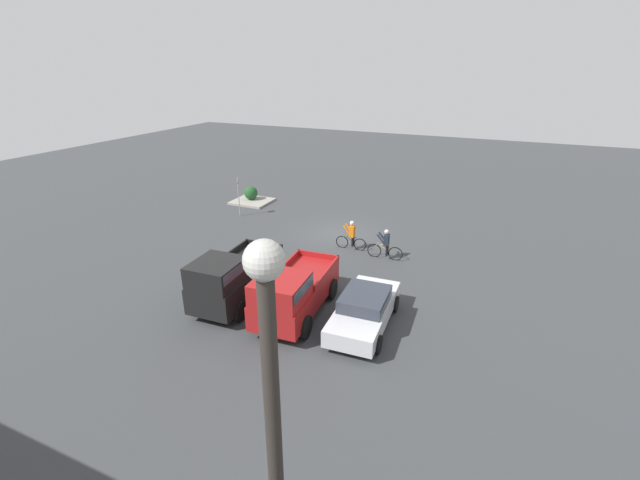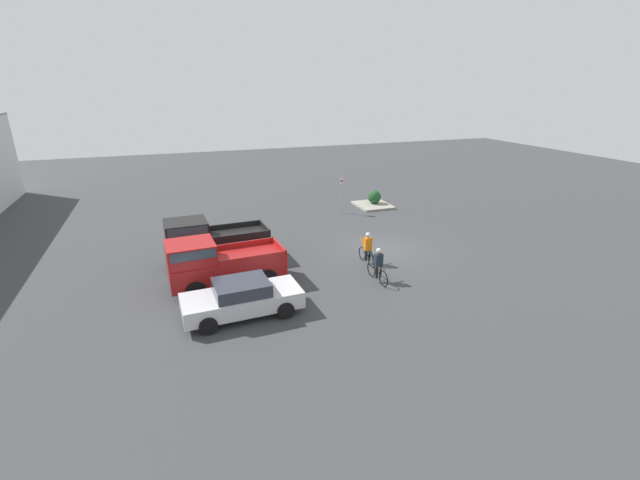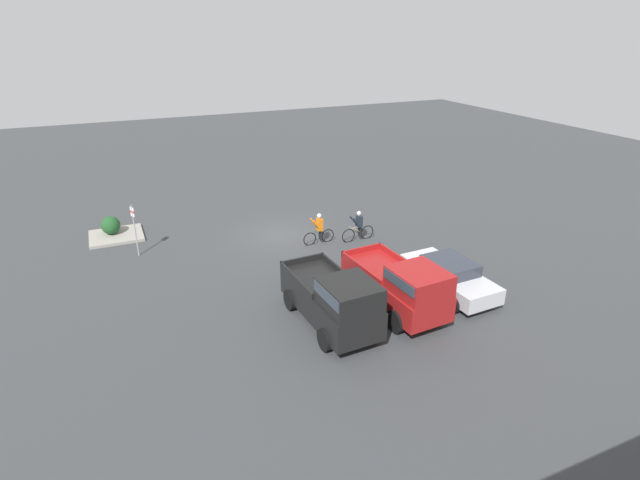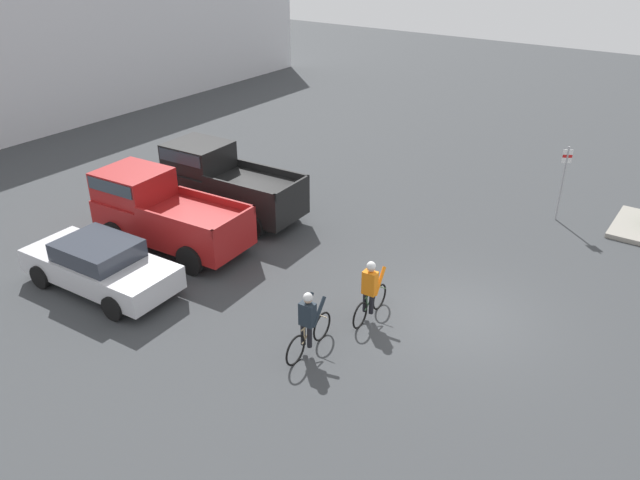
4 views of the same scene
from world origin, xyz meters
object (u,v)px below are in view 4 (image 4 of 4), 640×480
(fire_lane_sign, at_px, (564,177))
(pickup_truck_0, at_px, (161,210))
(cyclist_0, at_px, (370,290))
(sedan_0, at_px, (100,265))
(pickup_truck_1, at_px, (224,181))
(cyclist_1, at_px, (308,323))

(fire_lane_sign, bearing_deg, pickup_truck_0, 132.81)
(pickup_truck_0, distance_m, fire_lane_sign, 13.04)
(cyclist_0, bearing_deg, sedan_0, 113.62)
(pickup_truck_1, bearing_deg, cyclist_1, -123.95)
(cyclist_0, distance_m, fire_lane_sign, 8.97)
(sedan_0, xyz_separation_m, cyclist_0, (2.96, -6.78, 0.08))
(cyclist_0, xyz_separation_m, fire_lane_sign, (8.67, -2.20, 0.75))
(cyclist_1, height_order, fire_lane_sign, fire_lane_sign)
(cyclist_0, distance_m, cyclist_1, 2.08)
(cyclist_0, bearing_deg, fire_lane_sign, -14.24)
(sedan_0, bearing_deg, cyclist_0, -66.38)
(pickup_truck_0, bearing_deg, sedan_0, -168.09)
(pickup_truck_0, distance_m, pickup_truck_1, 2.81)
(sedan_0, distance_m, cyclist_1, 6.39)
(sedan_0, xyz_separation_m, cyclist_1, (0.94, -6.32, 0.06))
(cyclist_1, relative_size, fire_lane_sign, 0.72)
(sedan_0, bearing_deg, pickup_truck_1, 5.87)
(sedan_0, height_order, pickup_truck_1, pickup_truck_1)
(pickup_truck_1, relative_size, fire_lane_sign, 1.92)
(sedan_0, relative_size, cyclist_1, 2.47)
(cyclist_1, bearing_deg, pickup_truck_0, 75.12)
(pickup_truck_0, xyz_separation_m, cyclist_1, (-1.83, -6.91, -0.38))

